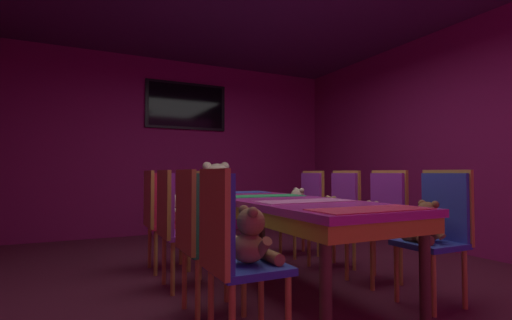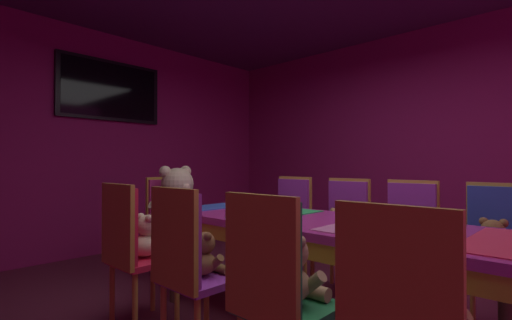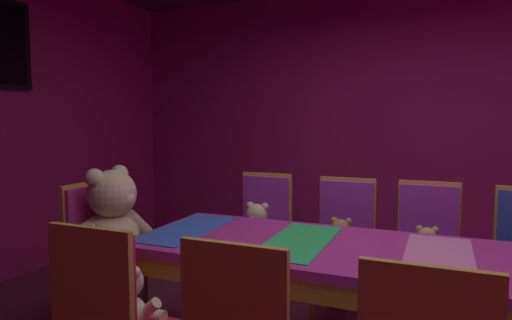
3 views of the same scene
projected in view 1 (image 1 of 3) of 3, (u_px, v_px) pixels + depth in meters
ground_plane at (282, 285)px, 3.18m from camera, size 7.90×7.90×0.00m
wall_back at (185, 146)px, 6.10m from camera, size 5.20×0.12×2.80m
wall_right at (474, 136)px, 4.36m from camera, size 0.12×6.40×2.80m
banquet_table at (282, 209)px, 3.20m from camera, size 0.90×2.52×0.75m
chair_left_0 at (227, 241)px, 2.00m from camera, size 0.42×0.41×0.98m
teddy_left_0 at (252, 239)px, 2.06m from camera, size 0.26×0.34×0.32m
chair_left_1 at (196, 227)px, 2.52m from camera, size 0.42×0.41×0.98m
teddy_left_1 at (217, 225)px, 2.59m from camera, size 0.27×0.35×0.33m
chair_left_2 at (173, 217)px, 3.09m from camera, size 0.42×0.41×0.98m
teddy_left_2 at (190, 219)px, 3.15m from camera, size 0.22×0.28×0.26m
chair_left_3 at (157, 210)px, 3.65m from camera, size 0.42×0.41×0.98m
teddy_left_3 at (171, 210)px, 3.72m from camera, size 0.25×0.33×0.31m
chair_right_0 at (440, 222)px, 2.77m from camera, size 0.42×0.41×0.98m
teddy_right_0 at (427, 224)px, 2.71m from camera, size 0.25×0.32×0.30m
chair_right_1 at (383, 214)px, 3.33m from camera, size 0.42×0.41×0.98m
teddy_right_1 at (371, 217)px, 3.27m from camera, size 0.21×0.27×0.26m
chair_right_2 at (341, 208)px, 3.82m from camera, size 0.42×0.41×0.98m
teddy_right_2 at (329, 211)px, 3.76m from camera, size 0.22×0.29×0.27m
chair_right_3 at (308, 204)px, 4.41m from camera, size 0.42×0.41×0.98m
teddy_right_3 at (297, 204)px, 4.35m from camera, size 0.27×0.35×0.33m
throne_chair at (213, 201)px, 4.82m from camera, size 0.41×0.42×0.98m
king_teddy_bear at (217, 191)px, 4.67m from camera, size 0.68×0.53×0.64m
wall_tv at (186, 106)px, 6.04m from camera, size 1.31×0.06×0.76m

